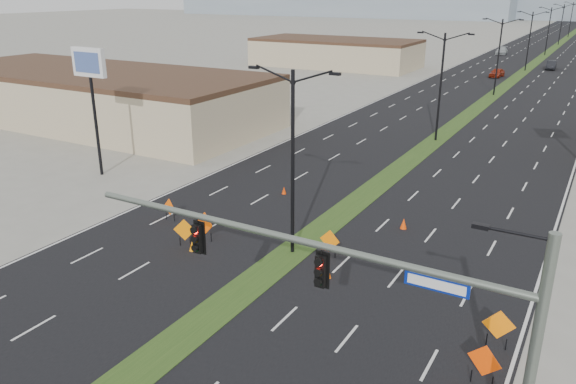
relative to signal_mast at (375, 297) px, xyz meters
The scene contains 27 objects.
ground 10.01m from the signal_mast, 166.85° to the right, with size 600.00×600.00×0.00m, color gray.
road_surface 98.49m from the signal_mast, 94.99° to the left, with size 25.00×400.00×0.02m, color black.
median_strip 98.49m from the signal_mast, 94.99° to the left, with size 2.00×400.00×0.04m, color #213F16.
building_sw_near 51.83m from the signal_mast, 147.26° to the left, with size 40.00×16.00×5.00m, color #C4B18C.
building_sw_far 92.41m from the signal_mast, 116.04° to the left, with size 30.00×14.00×4.50m, color #C4B18C.
signal_mast is the anchor object (origin of this frame).
streetlight_0 13.18m from the signal_mast, 130.54° to the left, with size 5.15×0.24×10.02m.
streetlight_1 38.96m from the signal_mast, 102.69° to the left, with size 5.15×0.24×10.02m.
streetlight_2 66.56m from the signal_mast, 97.39° to the left, with size 5.15×0.24×10.02m.
streetlight_3 94.39m from the signal_mast, 95.20° to the left, with size 5.15×0.24×10.02m.
streetlight_4 122.30m from the signal_mast, 94.01° to the left, with size 5.15×0.24×10.02m.
streetlight_5 150.25m from the signal_mast, 93.26° to the left, with size 5.15×0.24×10.02m.
streetlight_6 178.21m from the signal_mast, 92.75° to the left, with size 5.15×0.24×10.02m.
car_left 84.42m from the signal_mast, 97.81° to the left, with size 1.68×4.18×1.42m, color maroon.
car_mid 98.35m from the signal_mast, 92.80° to the left, with size 1.60×4.59×1.51m, color black.
car_far 120.91m from the signal_mast, 98.17° to the left, with size 2.16×5.30×1.54m, color #A9AFB2.
construction_sign_0 16.47m from the signal_mast, 151.84° to the left, with size 1.21×0.48×1.70m.
construction_sign_1 20.55m from the signal_mast, 149.92° to the left, with size 1.06×0.38×1.46m.
construction_sign_2 16.68m from the signal_mast, 147.11° to the left, with size 1.30×0.36×1.77m.
construction_sign_3 13.02m from the signal_mast, 121.82° to the left, with size 1.17×0.07×1.56m.
construction_sign_4 6.11m from the signal_mast, 52.40° to the left, with size 1.27×0.35×1.73m.
construction_sign_5 8.06m from the signal_mast, 65.57° to the left, with size 1.28×0.28×1.73m.
cone_0 15.99m from the signal_mast, 151.34° to the left, with size 0.36×0.36×0.59m, color orange.
cone_1 10.96m from the signal_mast, 123.81° to the left, with size 0.38×0.38×0.64m, color #FA5305.
cone_2 17.32m from the signal_mast, 104.85° to the left, with size 0.40×0.40×0.67m, color #F34005.
cone_3 22.92m from the signal_mast, 127.47° to the left, with size 0.33×0.33×0.55m, color #E13804.
pole_sign_west 32.06m from the signal_mast, 152.80° to the left, with size 3.18×0.45×9.72m.
Camera 1 is at (13.78, -12.47, 13.76)m, focal length 35.00 mm.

